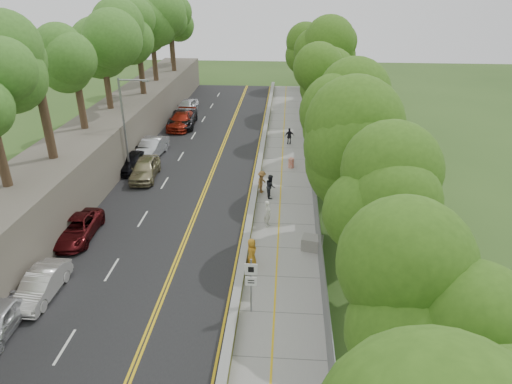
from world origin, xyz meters
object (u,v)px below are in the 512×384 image
Objects in this scene: signpost at (251,280)px; person_far at (289,136)px; car_1 at (41,285)px; concrete_block at (312,243)px; construction_barrel at (291,163)px; car_2 at (76,228)px; painter_0 at (252,252)px; streetlight at (126,120)px.

signpost reaches higher than person_far.
concrete_block is at bearing 22.12° from car_1.
construction_barrel is 0.69× the size of concrete_block.
concrete_block is at bearing 82.91° from person_far.
car_2 is 23.08m from person_far.
person_far is at bearing -3.53° from painter_0.
concrete_block is 0.29× the size of car_1.
signpost is at bearing -95.86° from construction_barrel.
signpost is 25.18m from person_far.
concrete_block is at bearing -4.04° from car_2.
car_2 is at bearing -90.74° from streetlight.
construction_barrel reaches higher than concrete_block.
signpost is 19.17m from construction_barrel.
person_far reaches higher than concrete_block.
person_far reaches higher than car_1.
car_1 is 2.59× the size of person_far.
painter_0 is (-0.30, 4.02, -1.04)m from signpost.
construction_barrel is at bearing 95.71° from concrete_block.
painter_0 is 21.17m from person_far.
signpost is 4.16m from painter_0.
construction_barrel is 15.17m from painter_0.
construction_barrel is 13.06m from concrete_block.
streetlight reaches higher than signpost.
signpost reaches higher than painter_0.
car_2 is (-11.65, 6.30, -1.24)m from signpost.
streetlight reaches higher than painter_0.
car_2 is at bearing 42.92° from person_far.
car_1 reaches higher than car_2.
person_far is (1.75, 25.09, -1.10)m from signpost.
construction_barrel is at bearing 80.30° from person_far.
person_far is at bearing 51.55° from car_2.
car_2 is (-14.90, 0.28, 0.26)m from concrete_block.
signpost is 11.06m from car_1.
streetlight is at bearing 42.80° from painter_0.
car_2 is 11.58m from painter_0.
car_2 is (-0.67, 5.83, -0.01)m from car_1.
concrete_block is at bearing -58.58° from painter_0.
streetlight is 15.98m from person_far.
car_2 is (-0.14, -10.72, -3.92)m from streetlight.
construction_barrel is 22.61m from car_1.
signpost is 7.00m from concrete_block.
signpost is 1.78× the size of painter_0.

